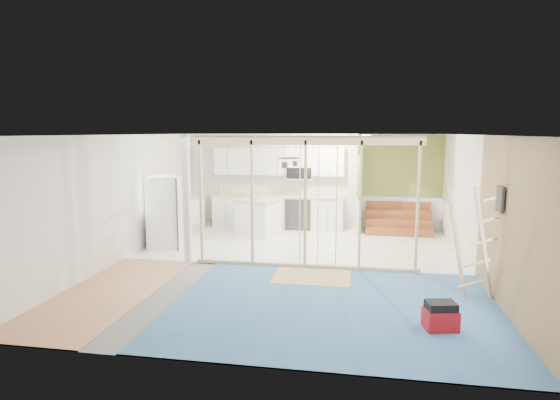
% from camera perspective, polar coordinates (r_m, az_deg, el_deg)
% --- Properties ---
extents(room, '(7.01, 8.01, 2.61)m').
position_cam_1_polar(room, '(9.07, 1.21, -0.30)').
color(room, slate).
rests_on(room, ground).
extents(floor_overlays, '(7.00, 8.00, 0.03)m').
position_cam_1_polar(floor_overlays, '(9.39, 1.69, -8.06)').
color(floor_overlays, white).
rests_on(floor_overlays, room).
extents(stud_frame, '(4.66, 0.14, 2.60)m').
position_cam_1_polar(stud_frame, '(9.07, -0.30, 1.55)').
color(stud_frame, '#D9C985').
rests_on(stud_frame, room).
extents(base_cabinets, '(4.45, 2.24, 0.93)m').
position_cam_1_polar(base_cabinets, '(12.76, -3.68, -1.58)').
color(base_cabinets, white).
rests_on(base_cabinets, room).
extents(upper_cabinets, '(3.60, 0.41, 0.85)m').
position_cam_1_polar(upper_cabinets, '(12.89, 0.07, 4.59)').
color(upper_cabinets, white).
rests_on(upper_cabinets, room).
extents(green_partition, '(2.25, 1.51, 2.60)m').
position_cam_1_polar(green_partition, '(12.66, 12.93, 0.33)').
color(green_partition, olive).
rests_on(green_partition, room).
extents(pot_rack, '(0.52, 0.52, 0.72)m').
position_cam_1_polar(pot_rack, '(10.90, 1.13, 4.84)').
color(pot_rack, black).
rests_on(pot_rack, room).
extents(sheathing_panel, '(0.02, 4.00, 2.60)m').
position_cam_1_polar(sheathing_panel, '(7.32, 26.68, -3.28)').
color(sheathing_panel, '#9E7355').
rests_on(sheathing_panel, room).
extents(electrical_panel, '(0.04, 0.30, 0.40)m').
position_cam_1_polar(electrical_panel, '(7.81, 25.24, 0.11)').
color(electrical_panel, '#39383E').
rests_on(electrical_panel, room).
extents(ceiling_light, '(0.32, 0.32, 0.08)m').
position_cam_1_polar(ceiling_light, '(11.86, 10.21, 7.62)').
color(ceiling_light, '#FFEABF').
rests_on(ceiling_light, room).
extents(fridge, '(0.86, 0.84, 1.66)m').
position_cam_1_polar(fridge, '(11.04, -13.83, -1.45)').
color(fridge, white).
rests_on(fridge, room).
extents(island, '(1.24, 1.24, 0.97)m').
position_cam_1_polar(island, '(12.04, -2.63, -2.10)').
color(island, white).
rests_on(island, room).
extents(bowl, '(0.25, 0.25, 0.06)m').
position_cam_1_polar(bowl, '(11.86, -3.10, 0.27)').
color(bowl, silver).
rests_on(bowl, island).
extents(soap_bottle_a, '(0.15, 0.15, 0.33)m').
position_cam_1_polar(soap_bottle_a, '(13.14, -7.24, 1.41)').
color(soap_bottle_a, '#AAB1BD').
rests_on(soap_bottle_a, base_cabinets).
extents(soap_bottle_b, '(0.09, 0.09, 0.18)m').
position_cam_1_polar(soap_bottle_b, '(12.70, 2.75, 0.90)').
color(soap_bottle_b, silver).
rests_on(soap_bottle_b, base_cabinets).
extents(toolbox, '(0.48, 0.40, 0.40)m').
position_cam_1_polar(toolbox, '(6.83, 18.98, -13.32)').
color(toolbox, '#A20E15').
rests_on(toolbox, room).
extents(ladder, '(0.97, 0.18, 1.82)m').
position_cam_1_polar(ladder, '(7.99, 22.51, -4.79)').
color(ladder, tan).
rests_on(ladder, room).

